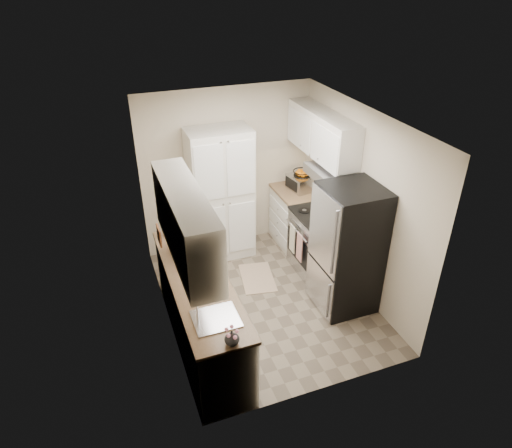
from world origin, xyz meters
name	(u,v)px	position (x,y,z in m)	size (l,w,h in m)	color
ground	(265,299)	(0.00, 0.00, 0.00)	(3.20, 3.20, 0.00)	#7A6B56
room_shell	(266,192)	(-0.02, -0.01, 1.63)	(2.64, 3.24, 2.52)	beige
pantry_cabinet	(221,195)	(-0.20, 1.32, 1.00)	(0.90, 0.55, 2.00)	silver
base_cabinet_left	(201,311)	(-0.99, -0.43, 0.44)	(0.60, 2.30, 0.88)	silver
countertop_left	(198,280)	(-0.99, -0.43, 0.90)	(0.63, 2.33, 0.04)	#846647
base_cabinet_right	(296,218)	(0.99, 1.19, 0.44)	(0.60, 0.80, 0.88)	silver
countertop_right	(297,192)	(0.99, 1.19, 0.90)	(0.63, 0.83, 0.04)	#846647
electric_range	(319,242)	(0.97, 0.39, 0.48)	(0.71, 0.78, 1.13)	#B7B7BC
refrigerator	(348,249)	(0.94, -0.41, 0.85)	(0.70, 0.72, 1.70)	#B7B7BC
microwave	(193,244)	(-0.91, 0.08, 1.05)	(0.48, 0.32, 0.26)	#A9AAAF
wine_bottle	(166,226)	(-1.14, 0.57, 1.08)	(0.08, 0.08, 0.31)	black
flower_vase	(232,338)	(-0.94, -1.52, 0.99)	(0.14, 0.14, 0.15)	silver
cutting_board	(192,222)	(-0.81, 0.56, 1.08)	(0.02, 0.25, 0.32)	#4C8F3C
toaster_oven	(301,183)	(1.05, 1.22, 1.03)	(0.31, 0.39, 0.23)	#AAABAF
fruit_basket	(302,172)	(1.07, 1.24, 1.21)	(0.28, 0.28, 0.12)	orange
kitchen_mat	(257,278)	(0.06, 0.48, 0.01)	(0.45, 0.72, 0.01)	tan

